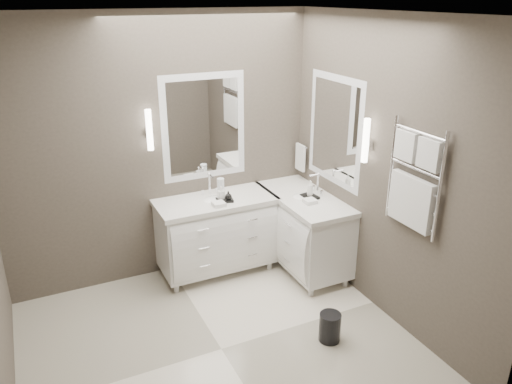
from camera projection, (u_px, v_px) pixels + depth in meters
name	position (u px, v px, depth m)	size (l,w,h in m)	color
floor	(221.00, 349.00, 4.26)	(3.20, 3.00, 0.01)	white
ceiling	(211.00, 13.00, 3.26)	(3.20, 3.00, 0.01)	white
wall_back	(162.00, 151.00, 5.02)	(3.20, 0.01, 2.70)	#4A423B
wall_front	(327.00, 310.00, 2.50)	(3.20, 0.01, 2.70)	#4A423B
wall_right	(386.00, 173.00, 4.40)	(0.01, 3.00, 2.70)	#4A423B
vanity_back	(216.00, 231.00, 5.29)	(1.24, 0.59, 0.97)	white
vanity_right	(303.00, 227.00, 5.37)	(0.59, 1.24, 0.97)	white
mirror_back	(204.00, 127.00, 5.11)	(0.90, 0.02, 1.10)	white
mirror_right	(335.00, 130.00, 4.99)	(0.02, 0.90, 1.10)	white
sconce_back	(149.00, 131.00, 4.81)	(0.06, 0.06, 0.40)	white
sconce_right	(366.00, 141.00, 4.46)	(0.06, 0.06, 0.40)	white
towel_bar_corner	(300.00, 157.00, 5.60)	(0.03, 0.22, 0.30)	white
towel_ladder	(413.00, 184.00, 4.03)	(0.06, 0.58, 0.90)	white
waste_bin	(330.00, 327.00, 4.33)	(0.19, 0.19, 0.26)	black
amenity_tray_back	(225.00, 200.00, 5.09)	(0.17, 0.12, 0.02)	black
amenity_tray_right	(310.00, 197.00, 5.17)	(0.13, 0.18, 0.03)	black
water_bottle	(221.00, 188.00, 5.14)	(0.07, 0.07, 0.21)	silver
soap_bottle_a	(221.00, 193.00, 5.07)	(0.06, 0.06, 0.13)	white
soap_bottle_b	(228.00, 195.00, 5.06)	(0.07, 0.07, 0.09)	black
soap_bottle_c	(310.00, 188.00, 5.14)	(0.06, 0.06, 0.16)	white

